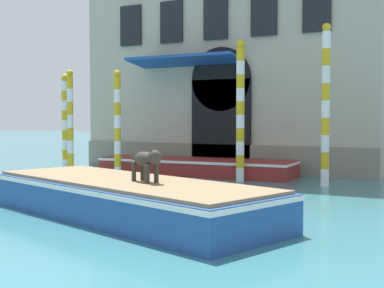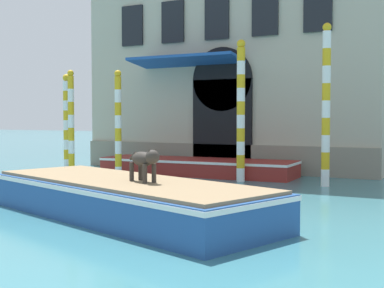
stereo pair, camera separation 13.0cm
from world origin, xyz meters
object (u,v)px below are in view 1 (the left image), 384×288
(dog_on_deck, at_px, (147,160))
(mooring_pole_2, at_px, (70,124))
(mooring_pole_3, at_px, (326,104))
(mooring_pole_1, at_px, (117,124))
(mooring_pole_4, at_px, (65,121))
(mooring_pole_0, at_px, (240,110))
(boat_moored_near_palazzo, at_px, (196,166))
(boat_foreground, at_px, (127,197))

(dog_on_deck, relative_size, mooring_pole_2, 0.26)
(dog_on_deck, xyz_separation_m, mooring_pole_3, (1.67, 6.65, 1.14))
(mooring_pole_1, bearing_deg, dog_on_deck, -50.29)
(mooring_pole_1, xyz_separation_m, mooring_pole_4, (-3.69, 1.88, 0.08))
(mooring_pole_1, height_order, mooring_pole_3, mooring_pole_3)
(mooring_pole_0, xyz_separation_m, mooring_pole_4, (-7.26, 0.60, -0.35))
(boat_moored_near_palazzo, bearing_deg, dog_on_deck, -71.87)
(dog_on_deck, xyz_separation_m, mooring_pole_4, (-8.13, 7.23, 0.64))
(mooring_pole_1, bearing_deg, mooring_pole_3, 12.06)
(mooring_pole_0, bearing_deg, mooring_pole_2, -158.43)
(mooring_pole_3, xyz_separation_m, mooring_pole_4, (-9.80, 0.58, -0.49))
(boat_moored_near_palazzo, relative_size, mooring_pole_4, 1.90)
(boat_moored_near_palazzo, height_order, mooring_pole_2, mooring_pole_2)
(boat_moored_near_palazzo, xyz_separation_m, mooring_pole_3, (4.53, -0.95, 2.00))
(mooring_pole_4, bearing_deg, dog_on_deck, -41.65)
(boat_foreground, relative_size, dog_on_deck, 7.94)
(mooring_pole_3, bearing_deg, boat_moored_near_palazzo, 168.19)
(boat_foreground, height_order, mooring_pole_1, mooring_pole_1)
(boat_moored_near_palazzo, height_order, mooring_pole_0, mooring_pole_0)
(dog_on_deck, height_order, mooring_pole_3, mooring_pole_3)
(boat_foreground, distance_m, mooring_pole_2, 6.99)
(boat_moored_near_palazzo, bearing_deg, mooring_pole_2, -137.42)
(mooring_pole_3, bearing_deg, mooring_pole_0, -179.46)
(mooring_pole_0, bearing_deg, mooring_pole_3, 0.54)
(boat_foreground, distance_m, mooring_pole_1, 6.58)
(boat_moored_near_palazzo, bearing_deg, mooring_pole_3, -14.31)
(boat_foreground, bearing_deg, dog_on_deck, 0.52)
(dog_on_deck, relative_size, mooring_pole_3, 0.19)
(mooring_pole_0, height_order, mooring_pole_1, mooring_pole_0)
(dog_on_deck, height_order, boat_moored_near_palazzo, dog_on_deck)
(dog_on_deck, bearing_deg, mooring_pole_3, 102.54)
(mooring_pole_0, height_order, mooring_pole_4, mooring_pole_0)
(mooring_pole_1, relative_size, mooring_pole_3, 0.75)
(boat_moored_near_palazzo, height_order, mooring_pole_4, mooring_pole_4)
(dog_on_deck, bearing_deg, mooring_pole_1, 156.35)
(boat_moored_near_palazzo, bearing_deg, mooring_pole_4, -178.50)
(mooring_pole_1, bearing_deg, mooring_pole_4, 152.95)
(mooring_pole_1, xyz_separation_m, mooring_pole_3, (6.11, 1.31, 0.58))
(mooring_pole_1, distance_m, mooring_pole_2, 1.47)
(mooring_pole_3, relative_size, mooring_pole_4, 1.28)
(boat_foreground, bearing_deg, mooring_pole_4, 155.21)
(mooring_pole_1, distance_m, mooring_pole_3, 6.27)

